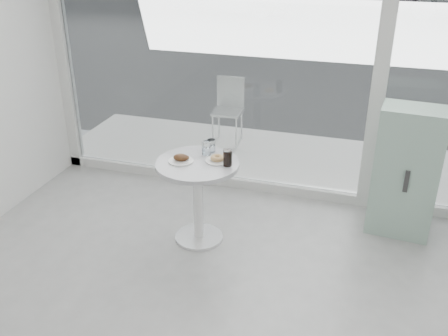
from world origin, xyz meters
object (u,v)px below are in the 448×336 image
(plate_donut, at_px, (217,159))
(water_tumbler_b, at_px, (211,146))
(plate_fritter, at_px, (181,159))
(mint_cabinet, at_px, (406,172))
(water_tumbler_a, at_px, (206,149))
(main_table, at_px, (198,185))
(patio_chair, at_px, (229,106))
(cola_glass, at_px, (228,158))

(plate_donut, relative_size, water_tumbler_b, 1.77)
(plate_fritter, xyz_separation_m, water_tumbler_b, (0.18, 0.28, 0.02))
(plate_donut, bearing_deg, plate_fritter, -162.00)
(mint_cabinet, distance_m, water_tumbler_a, 1.80)
(mint_cabinet, xyz_separation_m, plate_fritter, (-1.86, -0.72, 0.20))
(main_table, height_order, plate_donut, plate_donut)
(main_table, bearing_deg, mint_cabinet, 21.88)
(plate_donut, height_order, water_tumbler_a, water_tumbler_a)
(main_table, bearing_deg, plate_donut, 22.60)
(main_table, height_order, water_tumbler_b, water_tumbler_b)
(water_tumbler_a, relative_size, water_tumbler_b, 1.07)
(patio_chair, bearing_deg, main_table, -83.00)
(main_table, height_order, water_tumbler_a, water_tumbler_a)
(water_tumbler_b, distance_m, cola_glass, 0.32)
(water_tumbler_a, bearing_deg, plate_fritter, -127.72)
(patio_chair, relative_size, plate_fritter, 3.85)
(patio_chair, distance_m, water_tumbler_a, 2.10)
(cola_glass, bearing_deg, plate_fritter, -173.96)
(plate_donut, xyz_separation_m, water_tumbler_b, (-0.11, 0.18, 0.03))
(main_table, relative_size, plate_donut, 3.77)
(mint_cabinet, height_order, plate_fritter, mint_cabinet)
(plate_fritter, bearing_deg, cola_glass, 6.04)
(water_tumbler_a, distance_m, water_tumbler_b, 0.08)
(water_tumbler_b, height_order, cola_glass, cola_glass)
(plate_donut, bearing_deg, patio_chair, 104.02)
(plate_fritter, relative_size, water_tumbler_a, 1.75)
(plate_donut, distance_m, water_tumbler_a, 0.18)
(water_tumbler_b, bearing_deg, plate_fritter, -122.68)
(plate_fritter, relative_size, cola_glass, 1.49)
(patio_chair, bearing_deg, mint_cabinet, -38.50)
(plate_donut, bearing_deg, water_tumbler_a, 141.52)
(water_tumbler_b, bearing_deg, main_table, -100.24)
(main_table, distance_m, plate_fritter, 0.28)
(mint_cabinet, distance_m, plate_fritter, 2.00)
(main_table, xyz_separation_m, plate_donut, (0.16, 0.07, 0.24))
(water_tumbler_a, bearing_deg, main_table, -97.70)
(patio_chair, height_order, plate_fritter, patio_chair)
(plate_donut, bearing_deg, cola_glass, -26.06)
(plate_fritter, relative_size, water_tumbler_b, 1.87)
(plate_fritter, xyz_separation_m, plate_donut, (0.29, 0.09, -0.01))
(mint_cabinet, height_order, plate_donut, mint_cabinet)
(main_table, bearing_deg, water_tumbler_a, 82.30)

